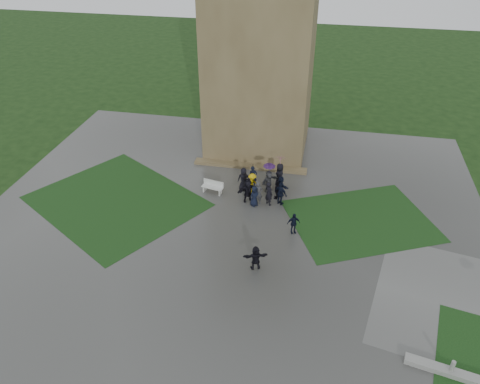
% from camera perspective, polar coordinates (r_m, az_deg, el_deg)
% --- Properties ---
extents(ground, '(120.00, 120.00, 0.00)m').
position_cam_1_polar(ground, '(28.78, -2.50, -7.37)').
color(ground, black).
extents(plaza, '(34.00, 34.00, 0.02)m').
position_cam_1_polar(plaza, '(30.28, -1.63, -4.96)').
color(plaza, '#393936').
rests_on(plaza, ground).
extents(lawn_inset_left, '(14.10, 13.46, 0.01)m').
position_cam_1_polar(lawn_inset_left, '(34.34, -14.87, -1.08)').
color(lawn_inset_left, black).
rests_on(lawn_inset_left, plaza).
extents(lawn_inset_right, '(11.12, 10.15, 0.01)m').
position_cam_1_polar(lawn_inset_right, '(32.32, 14.47, -3.37)').
color(lawn_inset_right, black).
rests_on(lawn_inset_right, plaza).
extents(tower, '(8.00, 8.00, 18.00)m').
position_cam_1_polar(tower, '(37.93, 2.64, 18.21)').
color(tower, brown).
rests_on(tower, ground).
extents(tower_plinth, '(9.00, 0.80, 0.22)m').
position_cam_1_polar(tower_plinth, '(37.25, 1.24, 3.17)').
color(tower_plinth, brown).
rests_on(tower_plinth, plaza).
extents(bench, '(1.65, 0.81, 0.92)m').
position_cam_1_polar(bench, '(33.98, -3.34, 0.65)').
color(bench, silver).
rests_on(bench, plaza).
extents(visitor_cluster, '(3.93, 3.75, 2.52)m').
position_cam_1_polar(visitor_cluster, '(33.38, 3.02, 1.15)').
color(visitor_cluster, black).
rests_on(visitor_cluster, plaza).
extents(pedestrian_mid, '(0.98, 0.76, 1.46)m').
position_cam_1_polar(pedestrian_mid, '(30.01, 6.54, -3.82)').
color(pedestrian_mid, black).
rests_on(pedestrian_mid, plaza).
extents(pedestrian_near, '(1.53, 0.95, 1.56)m').
position_cam_1_polar(pedestrian_near, '(27.17, 1.92, -8.02)').
color(pedestrian_near, black).
rests_on(pedestrian_near, plaza).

